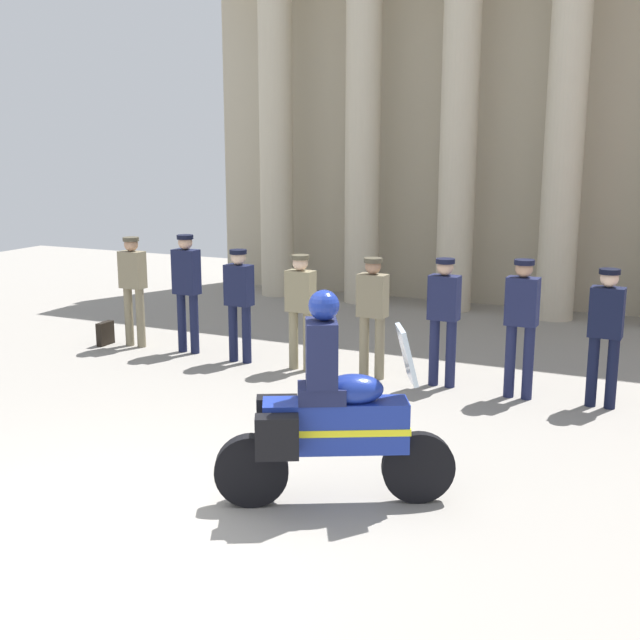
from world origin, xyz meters
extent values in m
plane|color=gray|center=(0.00, 0.00, 0.00)|extent=(28.00, 28.00, 0.00)
cube|color=#B6AB91|center=(0.88, 10.83, 3.64)|extent=(12.59, 0.30, 7.28)
cylinder|color=beige|center=(-3.74, 9.89, 3.19)|extent=(0.67, 0.67, 6.39)
cylinder|color=beige|center=(-1.89, 9.89, 3.19)|extent=(0.67, 0.67, 6.39)
cylinder|color=beige|center=(-0.04, 9.89, 3.19)|extent=(0.67, 0.67, 6.39)
cylinder|color=beige|center=(1.81, 9.89, 3.19)|extent=(0.67, 0.67, 6.39)
cylinder|color=#7A7056|center=(-3.81, 5.11, 0.46)|extent=(0.13, 0.13, 0.91)
cylinder|color=#7A7056|center=(-3.59, 5.11, 0.46)|extent=(0.13, 0.13, 0.91)
cube|color=#7A7056|center=(-3.70, 5.11, 1.19)|extent=(0.39, 0.23, 0.56)
sphere|color=tan|center=(-3.70, 5.11, 1.58)|extent=(0.21, 0.21, 0.21)
cylinder|color=#494334|center=(-3.70, 5.11, 1.66)|extent=(0.24, 0.24, 0.06)
cylinder|color=#141938|center=(-2.86, 5.14, 0.45)|extent=(0.13, 0.13, 0.89)
cylinder|color=#141938|center=(-2.64, 5.14, 0.45)|extent=(0.13, 0.13, 0.89)
cube|color=#141938|center=(-2.75, 5.14, 1.22)|extent=(0.39, 0.23, 0.66)
sphere|color=tan|center=(-2.75, 5.14, 1.65)|extent=(0.21, 0.21, 0.21)
cylinder|color=black|center=(-2.75, 5.14, 1.73)|extent=(0.24, 0.24, 0.06)
cylinder|color=#141938|center=(-1.88, 5.00, 0.41)|extent=(0.13, 0.13, 0.83)
cylinder|color=#141938|center=(-1.66, 5.00, 0.41)|extent=(0.13, 0.13, 0.83)
cube|color=#141938|center=(-1.77, 5.00, 1.12)|extent=(0.39, 0.23, 0.58)
sphere|color=beige|center=(-1.77, 5.00, 1.51)|extent=(0.21, 0.21, 0.21)
cylinder|color=black|center=(-1.77, 5.00, 1.59)|extent=(0.24, 0.24, 0.06)
cylinder|color=#847A5B|center=(-0.92, 5.01, 0.41)|extent=(0.13, 0.13, 0.82)
cylinder|color=#847A5B|center=(-0.70, 5.01, 0.41)|extent=(0.13, 0.13, 0.82)
cube|color=#847A5B|center=(-0.81, 5.01, 1.10)|extent=(0.39, 0.23, 0.56)
sphere|color=beige|center=(-0.81, 5.01, 1.49)|extent=(0.21, 0.21, 0.21)
cylinder|color=#4F4937|center=(-0.81, 5.01, 1.57)|extent=(0.24, 0.24, 0.06)
cylinder|color=#7A7056|center=(0.12, 5.03, 0.42)|extent=(0.13, 0.13, 0.84)
cylinder|color=#7A7056|center=(0.34, 5.03, 0.42)|extent=(0.13, 0.13, 0.84)
cube|color=#7A7056|center=(0.23, 5.03, 1.12)|extent=(0.39, 0.23, 0.57)
sphere|color=#997056|center=(0.23, 5.03, 1.51)|extent=(0.21, 0.21, 0.21)
cylinder|color=#494334|center=(0.23, 5.03, 1.59)|extent=(0.24, 0.24, 0.06)
cylinder|color=#191E42|center=(1.07, 5.07, 0.44)|extent=(0.13, 0.13, 0.88)
cylinder|color=#191E42|center=(1.29, 5.07, 0.44)|extent=(0.13, 0.13, 0.88)
cube|color=#191E42|center=(1.18, 5.07, 1.16)|extent=(0.39, 0.23, 0.57)
sphere|color=tan|center=(1.18, 5.07, 1.55)|extent=(0.21, 0.21, 0.21)
cylinder|color=black|center=(1.18, 5.07, 1.63)|extent=(0.24, 0.24, 0.06)
cylinder|color=#191E42|center=(2.07, 4.98, 0.46)|extent=(0.13, 0.13, 0.92)
cylinder|color=#191E42|center=(2.29, 4.98, 0.46)|extent=(0.13, 0.13, 0.92)
cube|color=#191E42|center=(2.18, 4.98, 1.21)|extent=(0.39, 0.23, 0.59)
sphere|color=tan|center=(2.18, 4.98, 1.61)|extent=(0.21, 0.21, 0.21)
cylinder|color=black|center=(2.18, 4.98, 1.69)|extent=(0.24, 0.24, 0.06)
cylinder|color=black|center=(3.03, 5.03, 0.43)|extent=(0.13, 0.13, 0.86)
cylinder|color=black|center=(3.25, 5.03, 0.43)|extent=(0.13, 0.13, 0.86)
cube|color=black|center=(3.14, 5.03, 1.15)|extent=(0.39, 0.23, 0.59)
sphere|color=beige|center=(3.14, 5.03, 1.55)|extent=(0.21, 0.21, 0.21)
cylinder|color=black|center=(3.14, 5.03, 1.63)|extent=(0.24, 0.24, 0.06)
cylinder|color=black|center=(2.00, 1.61, 0.32)|extent=(0.61, 0.38, 0.64)
cylinder|color=black|center=(0.71, 0.94, 0.32)|extent=(0.63, 0.42, 0.64)
cube|color=navy|center=(1.35, 1.28, 0.72)|extent=(1.25, 0.86, 0.44)
ellipsoid|color=navy|center=(1.49, 1.35, 1.04)|extent=(0.61, 0.52, 0.26)
cube|color=yellow|center=(1.35, 1.28, 0.70)|extent=(1.27, 0.88, 0.06)
cube|color=silver|center=(1.89, 1.56, 1.34)|extent=(0.32, 0.43, 0.47)
cube|color=black|center=(0.79, 1.28, 0.72)|extent=(0.40, 0.33, 0.36)
cube|color=black|center=(1.03, 0.82, 0.72)|extent=(0.40, 0.33, 0.36)
cube|color=#191E42|center=(1.25, 1.22, 1.01)|extent=(0.51, 0.49, 0.14)
cube|color=#191E42|center=(1.25, 1.22, 1.36)|extent=(0.40, 0.44, 0.56)
sphere|color=navy|center=(1.27, 1.23, 1.77)|extent=(0.26, 0.26, 0.26)
cube|color=black|center=(-4.19, 4.99, 0.18)|extent=(0.10, 0.32, 0.36)
camera|label=1|loc=(4.03, -4.81, 3.11)|focal=45.99mm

